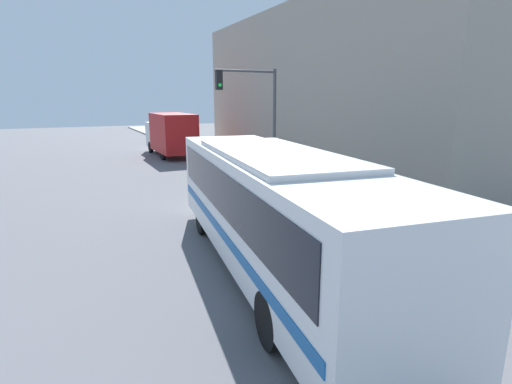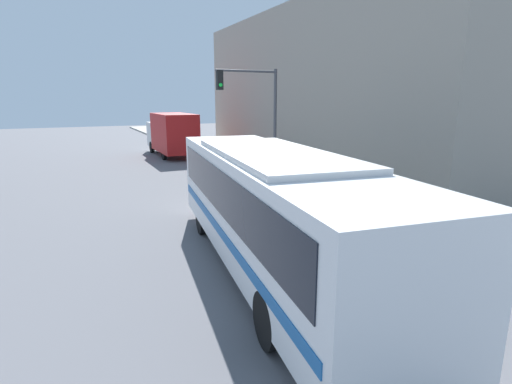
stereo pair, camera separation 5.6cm
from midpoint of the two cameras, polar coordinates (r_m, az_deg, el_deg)
ground_plane at (r=10.61m, az=2.76°, el=-10.74°), size 120.00×120.00×0.00m
sidewalk at (r=30.72m, az=-5.29°, el=5.25°), size 3.03×70.00×0.17m
building_facade at (r=26.39m, az=9.61°, el=14.19°), size 6.00×24.13×9.68m
city_bus at (r=9.87m, az=2.22°, el=-1.52°), size 4.06×11.27×3.09m
delivery_truck at (r=31.36m, az=-12.19°, el=8.22°), size 2.39×7.39×3.23m
fire_hydrant at (r=14.91m, az=16.27°, el=-2.09°), size 0.23×0.31×0.67m
traffic_light_pole at (r=20.37m, az=-0.17°, el=12.31°), size 3.28×0.35×5.58m
parking_meter at (r=20.67m, az=2.69°, el=4.32°), size 0.14×0.14×1.40m
pedestrian_near_corner at (r=24.16m, az=2.49°, el=5.30°), size 0.34×0.34×1.61m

